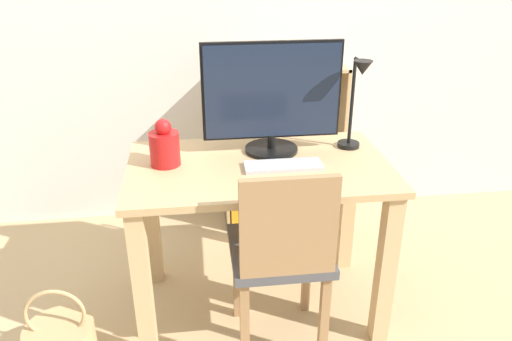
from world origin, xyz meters
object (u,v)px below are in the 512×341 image
Objects in this scene: keyboard at (283,166)px; vase at (165,146)px; bookshelf at (261,156)px; monitor at (272,96)px; desk_lamp at (357,96)px; chair at (282,252)px.

vase is at bearing 169.25° from keyboard.
monitor is at bearing -94.20° from bookshelf.
desk_lamp is 0.99m from bookshelf.
bookshelf reaches higher than keyboard.
vase is at bearing 142.93° from chair.
keyboard is 0.34× the size of bookshelf.
desk_lamp is (0.82, 0.04, 0.17)m from vase.
bookshelf is (-0.31, 0.74, -0.58)m from desk_lamp.
monitor is at bearing 86.36° from chair.
chair is 1.11m from bookshelf.
keyboard is at bearing -83.40° from monitor.
keyboard is 0.44m from desk_lamp.
keyboard is at bearing -10.75° from vase.
keyboard is 0.37× the size of chair.
chair is at bearing -135.94° from desk_lamp.
bookshelf is at bearing 85.80° from monitor.
monitor reaches higher than vase.
vase reaches higher than chair.
bookshelf is at bearing 56.49° from vase.
bookshelf reaches higher than vase.
monitor is at bearing 171.40° from desk_lamp.
monitor reaches higher than bookshelf.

